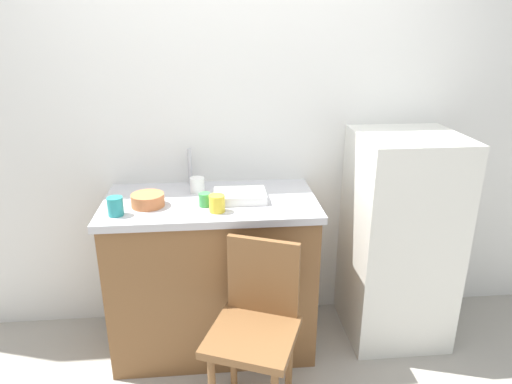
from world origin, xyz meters
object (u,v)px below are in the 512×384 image
object	(u,v)px
terracotta_bowl	(148,200)
cup_yellow	(217,203)
dish_tray	(240,196)
refrigerator	(399,239)
chair	(256,324)
cup_green	(205,200)
cup_teal	(115,206)
cup_white	(197,185)

from	to	relation	value
terracotta_bowl	cup_yellow	size ratio (longest dim) A/B	1.96
dish_tray	terracotta_bowl	xyz separation A→B (m)	(-0.49, -0.04, 0.01)
refrigerator	dish_tray	distance (m)	1.01
chair	cup_yellow	world-z (taller)	cup_yellow
cup_yellow	terracotta_bowl	bearing A→B (deg)	163.08
dish_tray	cup_green	size ratio (longest dim) A/B	3.90
cup_yellow	refrigerator	bearing A→B (deg)	10.41
terracotta_bowl	dish_tray	bearing A→B (deg)	4.48
dish_tray	terracotta_bowl	distance (m)	0.49
cup_yellow	cup_teal	distance (m)	0.51
refrigerator	terracotta_bowl	size ratio (longest dim) A/B	7.30
refrigerator	terracotta_bowl	bearing A→B (deg)	-176.54
chair	terracotta_bowl	size ratio (longest dim) A/B	5.10
dish_tray	cup_yellow	distance (m)	0.20
refrigerator	dish_tray	world-z (taller)	refrigerator
cup_white	cup_green	bearing A→B (deg)	-78.63
chair	cup_white	size ratio (longest dim) A/B	10.26
cup_green	cup_yellow	world-z (taller)	cup_yellow
cup_green	dish_tray	bearing A→B (deg)	19.95
chair	dish_tray	xyz separation A→B (m)	(-0.04, 0.51, 0.47)
chair	dish_tray	distance (m)	0.69
refrigerator	chair	distance (m)	1.08
cup_green	cup_yellow	size ratio (longest dim) A/B	0.81
cup_white	cup_yellow	bearing A→B (deg)	-70.16
cup_yellow	cup_green	bearing A→B (deg)	128.68
cup_green	cup_yellow	distance (m)	0.10
chair	cup_teal	distance (m)	0.91
chair	cup_yellow	xyz separation A→B (m)	(-0.17, 0.36, 0.48)
cup_white	cup_teal	distance (m)	0.50
dish_tray	cup_yellow	xyz separation A→B (m)	(-0.13, -0.15, 0.02)
chair	cup_yellow	distance (m)	0.63
terracotta_bowl	cup_yellow	xyz separation A→B (m)	(0.37, -0.11, 0.01)
cup_white	refrigerator	bearing A→B (deg)	-4.92
cup_white	cup_yellow	world-z (taller)	cup_yellow
chair	cup_white	xyz separation A→B (m)	(-0.27, 0.66, 0.48)
dish_tray	cup_green	distance (m)	0.20
dish_tray	chair	bearing A→B (deg)	-85.63
cup_green	cup_white	xyz separation A→B (m)	(-0.04, 0.22, 0.01)
chair	terracotta_bowl	distance (m)	0.85
chair	cup_teal	world-z (taller)	cup_teal
refrigerator	cup_green	xyz separation A→B (m)	(-1.15, -0.12, 0.34)
terracotta_bowl	cup_teal	distance (m)	0.18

